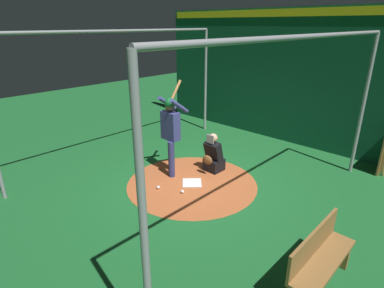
% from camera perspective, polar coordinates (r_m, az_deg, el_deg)
% --- Properties ---
extents(ground_plane, '(25.13, 25.13, 0.00)m').
position_cam_1_polar(ground_plane, '(7.10, 0.00, -7.17)').
color(ground_plane, '#195B28').
extents(dirt_circle, '(2.92, 2.92, 0.01)m').
position_cam_1_polar(dirt_circle, '(7.10, 0.00, -7.15)').
color(dirt_circle, '#AD562D').
rests_on(dirt_circle, ground).
extents(home_plate, '(0.59, 0.59, 0.01)m').
position_cam_1_polar(home_plate, '(7.09, 0.00, -7.08)').
color(home_plate, white).
rests_on(home_plate, dirt_circle).
extents(batter, '(0.68, 0.49, 2.17)m').
position_cam_1_polar(batter, '(7.16, -3.90, 2.86)').
color(batter, navy).
rests_on(batter, ground).
extents(catcher, '(0.58, 0.40, 0.96)m').
position_cam_1_polar(catcher, '(7.53, 3.88, -2.29)').
color(catcher, black).
rests_on(catcher, ground).
extents(back_wall, '(0.22, 9.13, 3.80)m').
position_cam_1_polar(back_wall, '(9.69, 17.02, 11.60)').
color(back_wall, '#0F472D').
rests_on(back_wall, ground).
extents(cage_frame, '(6.33, 4.82, 3.24)m').
position_cam_1_polar(cage_frame, '(6.34, 0.00, 11.33)').
color(cage_frame, gray).
rests_on(cage_frame, ground).
extents(bench, '(1.42, 0.36, 0.85)m').
position_cam_1_polar(bench, '(4.75, 22.26, -18.87)').
color(bench, olive).
rests_on(bench, ground).
extents(baseball_0, '(0.07, 0.07, 0.07)m').
position_cam_1_polar(baseball_0, '(6.89, -6.18, -7.86)').
color(baseball_0, white).
rests_on(baseball_0, dirt_circle).
extents(baseball_1, '(0.07, 0.07, 0.07)m').
position_cam_1_polar(baseball_1, '(6.69, -1.76, -8.67)').
color(baseball_1, white).
rests_on(baseball_1, dirt_circle).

